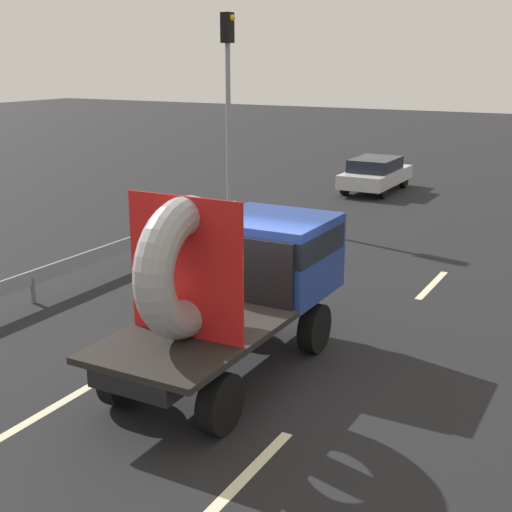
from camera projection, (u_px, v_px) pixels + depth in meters
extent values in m
plane|color=black|center=(240.00, 373.00, 11.54)|extent=(120.00, 120.00, 0.00)
cylinder|color=black|center=(231.00, 312.00, 13.09)|extent=(0.28, 0.87, 0.87)
cylinder|color=black|center=(314.00, 328.00, 12.31)|extent=(0.28, 0.87, 0.87)
cylinder|color=black|center=(122.00, 377.00, 10.41)|extent=(0.28, 0.87, 0.87)
cylinder|color=black|center=(220.00, 403.00, 9.63)|extent=(0.28, 0.87, 0.87)
cube|color=black|center=(226.00, 326.00, 11.24)|extent=(1.30, 5.07, 0.25)
cube|color=navy|center=(272.00, 254.00, 12.36)|extent=(2.00, 1.90, 1.35)
cube|color=black|center=(271.00, 239.00, 12.24)|extent=(2.02, 1.81, 0.44)
cube|color=black|center=(193.00, 335.00, 10.39)|extent=(2.00, 3.17, 0.10)
cube|color=black|center=(244.00, 270.00, 11.52)|extent=(1.80, 0.08, 1.10)
torus|color=#9E9EA3|center=(185.00, 268.00, 9.97)|extent=(0.56, 2.07, 2.07)
cube|color=red|center=(185.00, 268.00, 9.97)|extent=(1.90, 0.03, 2.07)
cylinder|color=black|center=(368.00, 177.00, 28.61)|extent=(0.21, 0.61, 0.61)
cylinder|color=black|center=(404.00, 180.00, 27.93)|extent=(0.21, 0.61, 0.61)
cylinder|color=black|center=(345.00, 187.00, 26.46)|extent=(0.21, 0.61, 0.61)
cylinder|color=black|center=(383.00, 190.00, 25.77)|extent=(0.21, 0.61, 0.61)
cube|color=silver|center=(376.00, 177.00, 27.12)|extent=(1.71, 3.99, 0.52)
cube|color=black|center=(375.00, 164.00, 26.90)|extent=(1.54, 2.23, 0.47)
cylinder|color=gray|center=(228.00, 132.00, 22.33)|extent=(0.16, 0.16, 5.44)
cube|color=black|center=(227.00, 28.00, 21.47)|extent=(0.30, 0.36, 0.90)
sphere|color=yellow|center=(232.00, 18.00, 21.31)|extent=(0.20, 0.20, 0.20)
cube|color=gray|center=(87.00, 259.00, 16.14)|extent=(0.06, 13.56, 0.32)
cylinder|color=slate|center=(33.00, 291.00, 14.78)|extent=(0.10, 0.10, 0.55)
cylinder|color=slate|center=(134.00, 253.00, 17.64)|extent=(0.10, 0.10, 0.55)
cylinder|color=slate|center=(206.00, 225.00, 20.51)|extent=(0.10, 0.10, 0.55)
cube|color=beige|center=(66.00, 400.00, 10.64)|extent=(0.16, 2.69, 0.01)
cube|color=beige|center=(288.00, 271.00, 17.07)|extent=(0.16, 2.75, 0.01)
cube|color=beige|center=(250.00, 471.00, 8.80)|extent=(0.16, 2.11, 0.01)
cube|color=beige|center=(432.00, 285.00, 16.02)|extent=(0.16, 2.28, 0.01)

